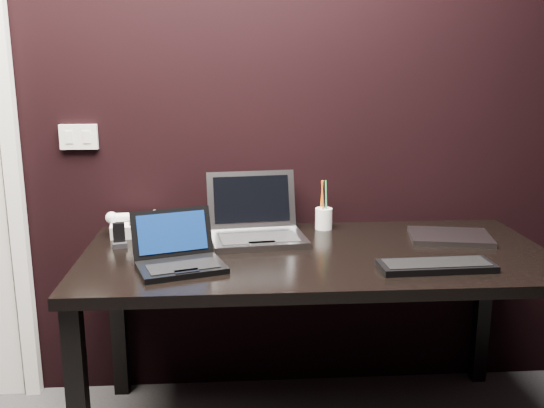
{
  "coord_description": "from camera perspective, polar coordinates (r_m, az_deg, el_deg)",
  "views": [
    {
      "loc": [
        -0.01,
        -0.7,
        1.42
      ],
      "look_at": [
        0.13,
        1.35,
        0.93
      ],
      "focal_mm": 40.0,
      "sensor_mm": 36.0,
      "label": 1
    }
  ],
  "objects": [
    {
      "name": "desk",
      "position": [
        2.25,
        4.2,
        -6.35
      ],
      "size": [
        1.7,
        0.8,
        0.74
      ],
      "color": "black",
      "rests_on": "ground"
    },
    {
      "name": "silver_laptop",
      "position": [
        2.36,
        -1.49,
        -2.23
      ],
      "size": [
        0.39,
        0.36,
        0.25
      ],
      "color": "#96969B",
      "rests_on": "desk"
    },
    {
      "name": "netbook",
      "position": [
        2.07,
        -8.79,
        -4.93
      ],
      "size": [
        0.34,
        0.32,
        0.18
      ],
      "color": "black",
      "rests_on": "desk"
    },
    {
      "name": "closed_laptop",
      "position": [
        2.46,
        16.4,
        -2.97
      ],
      "size": [
        0.34,
        0.27,
        0.02
      ],
      "color": "#9F9FA5",
      "rests_on": "desk"
    },
    {
      "name": "wall_switch",
      "position": [
        2.58,
        -17.74,
        6.04
      ],
      "size": [
        0.15,
        0.02,
        0.1
      ],
      "color": "silver",
      "rests_on": "wall_back"
    },
    {
      "name": "mobile_phone",
      "position": [
        2.33,
        -14.18,
        -3.13
      ],
      "size": [
        0.06,
        0.05,
        0.09
      ],
      "color": "black",
      "rests_on": "desk"
    },
    {
      "name": "wall_back",
      "position": [
        2.5,
        -3.8,
        10.57
      ],
      "size": [
        4.0,
        0.0,
        4.0
      ],
      "primitive_type": "plane",
      "rotation": [
        1.57,
        0.0,
        0.0
      ],
      "color": "black",
      "rests_on": "ground"
    },
    {
      "name": "ext_keyboard",
      "position": [
        2.1,
        15.2,
        -5.62
      ],
      "size": [
        0.39,
        0.15,
        0.02
      ],
      "color": "black",
      "rests_on": "desk"
    },
    {
      "name": "pen_cup",
      "position": [
        2.51,
        4.89,
        -1.29
      ],
      "size": [
        0.09,
        0.09,
        0.21
      ],
      "color": "white",
      "rests_on": "desk"
    },
    {
      "name": "desk_phone",
      "position": [
        2.49,
        -12.87,
        -1.92
      ],
      "size": [
        0.22,
        0.18,
        0.11
      ],
      "color": "silver",
      "rests_on": "desk"
    }
  ]
}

